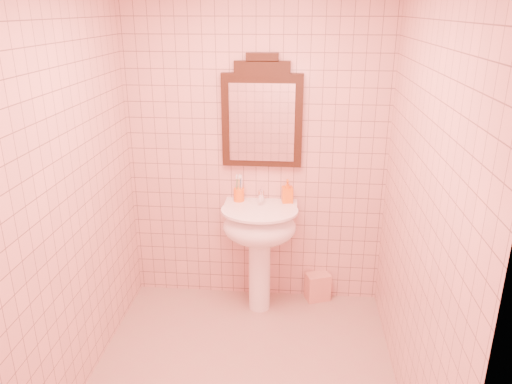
# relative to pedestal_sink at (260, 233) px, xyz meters

# --- Properties ---
(floor) EXTENTS (2.20, 2.20, 0.00)m
(floor) POSITION_rel_pedestal_sink_xyz_m (-0.05, -0.87, -0.66)
(floor) COLOR tan
(floor) RESTS_ON ground
(back_wall) EXTENTS (2.00, 0.02, 2.50)m
(back_wall) POSITION_rel_pedestal_sink_xyz_m (-0.05, 0.23, 0.59)
(back_wall) COLOR #D39B93
(back_wall) RESTS_ON floor
(pedestal_sink) EXTENTS (0.58, 0.58, 0.86)m
(pedestal_sink) POSITION_rel_pedestal_sink_xyz_m (0.00, 0.00, 0.00)
(pedestal_sink) COLOR white
(pedestal_sink) RESTS_ON floor
(faucet) EXTENTS (0.04, 0.16, 0.11)m
(faucet) POSITION_rel_pedestal_sink_xyz_m (0.00, 0.14, 0.26)
(faucet) COLOR white
(faucet) RESTS_ON pedestal_sink
(mirror) EXTENTS (0.60, 0.06, 0.84)m
(mirror) POSITION_rel_pedestal_sink_xyz_m (0.00, 0.20, 0.87)
(mirror) COLOR black
(mirror) RESTS_ON back_wall
(toothbrush_cup) EXTENTS (0.08, 0.08, 0.19)m
(toothbrush_cup) POSITION_rel_pedestal_sink_xyz_m (-0.17, 0.15, 0.25)
(toothbrush_cup) COLOR orange
(toothbrush_cup) RESTS_ON pedestal_sink
(soap_dispenser) EXTENTS (0.09, 0.10, 0.18)m
(soap_dispenser) POSITION_rel_pedestal_sink_xyz_m (0.20, 0.16, 0.29)
(soap_dispenser) COLOR orange
(soap_dispenser) RESTS_ON pedestal_sink
(towel) EXTENTS (0.22, 0.18, 0.23)m
(towel) POSITION_rel_pedestal_sink_xyz_m (0.47, 0.17, -0.55)
(towel) COLOR pink
(towel) RESTS_ON floor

